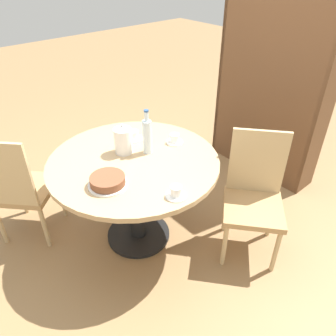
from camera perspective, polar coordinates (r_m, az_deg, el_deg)
ground_plane at (r=2.77m, az=-5.11°, el=-11.55°), size 14.00×14.00×0.00m
dining_table at (r=2.39m, az=-5.82°, el=-1.57°), size 1.21×1.21×0.74m
chair_a at (r=2.46m, az=14.76°, el=-4.53°), size 0.59×0.59×0.95m
chair_b at (r=2.69m, az=-24.43°, el=-3.06°), size 0.59×0.59×0.95m
bookshelf at (r=3.27m, az=17.93°, el=14.26°), size 1.10×0.28×1.94m
coffee_pot at (r=2.35m, az=-7.82°, el=4.89°), size 0.13×0.13×0.23m
water_bottle at (r=2.31m, az=-3.65°, el=5.63°), size 0.07×0.07×0.33m
cake_main at (r=2.06m, az=-10.46°, el=-2.28°), size 0.25×0.25×0.06m
cup_a at (r=1.94m, az=1.40°, el=-4.27°), size 0.13×0.13×0.07m
cup_b at (r=2.48m, az=1.16°, el=5.02°), size 0.13×0.13×0.07m
cup_c at (r=2.54m, az=-5.93°, el=5.60°), size 0.13×0.13×0.07m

